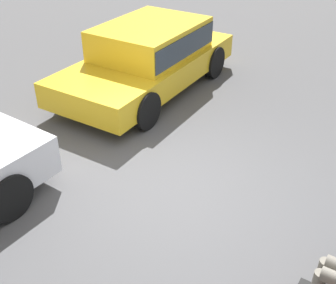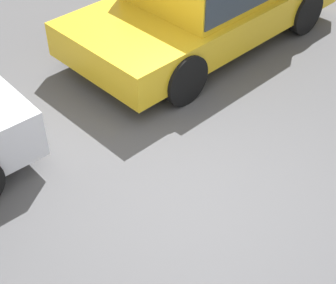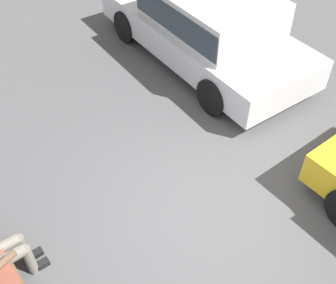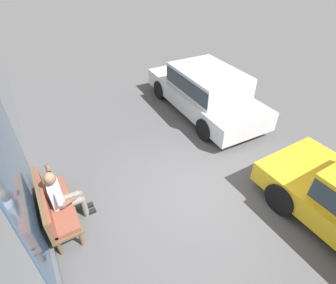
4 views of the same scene
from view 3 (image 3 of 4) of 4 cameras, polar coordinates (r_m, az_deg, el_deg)
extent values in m
plane|color=#4C4C4F|center=(5.96, 6.02, -9.29)|extent=(60.00, 60.00, 0.00)
cylinder|color=#6B665B|center=(5.38, -21.65, -13.15)|extent=(0.15, 0.42, 0.15)
cylinder|color=#6B665B|center=(5.59, -18.98, -13.59)|extent=(0.12, 0.12, 0.50)
cube|color=black|center=(5.77, -17.74, -14.38)|extent=(0.10, 0.24, 0.07)
cylinder|color=#6B665B|center=(5.27, -20.94, -14.55)|extent=(0.15, 0.42, 0.15)
cylinder|color=#6B665B|center=(5.48, -18.23, -14.94)|extent=(0.12, 0.12, 0.50)
cube|color=black|center=(5.67, -16.98, -15.69)|extent=(0.10, 0.24, 0.07)
cylinder|color=brown|center=(4.94, -21.21, -14.75)|extent=(0.08, 0.27, 0.17)
cube|color=silver|center=(8.50, 4.71, 14.34)|extent=(4.72, 2.07, 0.57)
cube|color=silver|center=(8.08, 5.83, 17.58)|extent=(2.48, 1.76, 0.67)
cube|color=#28333D|center=(8.08, 5.83, 17.58)|extent=(2.43, 1.79, 0.47)
cylinder|color=black|center=(9.19, -5.80, 15.30)|extent=(0.67, 0.20, 0.66)
cylinder|color=black|center=(10.08, 3.55, 18.23)|extent=(0.67, 0.20, 0.66)
cylinder|color=black|center=(7.21, 6.07, 6.10)|extent=(0.67, 0.20, 0.66)
cylinder|color=black|center=(8.33, 15.92, 10.37)|extent=(0.67, 0.20, 0.66)
camera|label=1|loc=(6.53, -41.93, 26.69)|focal=45.00mm
camera|label=2|loc=(5.13, -41.87, 26.59)|focal=55.00mm
camera|label=4|loc=(0.84, 123.47, -45.30)|focal=28.00mm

